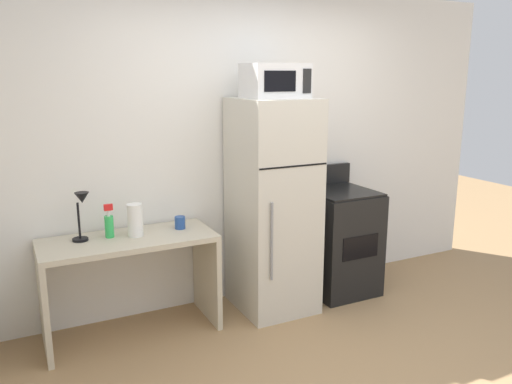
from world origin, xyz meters
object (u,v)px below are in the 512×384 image
object	(u,v)px
microwave	(275,81)
oven_range	(339,240)
desk_lamp	(81,208)
spray_bottle	(109,224)
refrigerator	(273,206)
coffee_mug	(180,223)
paper_towel_roll	(135,220)
desk	(129,266)

from	to	relation	value
microwave	oven_range	world-z (taller)	microwave
desk_lamp	spray_bottle	distance (m)	0.23
refrigerator	oven_range	size ratio (longest dim) A/B	1.57
desk_lamp	coffee_mug	size ratio (longest dim) A/B	3.72
coffee_mug	microwave	xyz separation A→B (m)	(0.75, -0.12, 1.06)
refrigerator	oven_range	bearing A→B (deg)	2.06
paper_towel_roll	desk	bearing A→B (deg)	-164.62
paper_towel_roll	refrigerator	bearing A→B (deg)	-3.70
desk	desk_lamp	xyz separation A→B (m)	(-0.29, 0.07, 0.46)
spray_bottle	microwave	bearing A→B (deg)	-6.43
desk_lamp	oven_range	world-z (taller)	desk_lamp
coffee_mug	desk	bearing A→B (deg)	-173.29
microwave	oven_range	bearing A→B (deg)	3.82
desk_lamp	refrigerator	xyz separation A→B (m)	(1.46, -0.12, -0.13)
desk	coffee_mug	size ratio (longest dim) A/B	13.10
paper_towel_roll	coffee_mug	distance (m)	0.36
desk_lamp	coffee_mug	xyz separation A→B (m)	(0.71, -0.02, -0.19)
desk	oven_range	world-z (taller)	oven_range
spray_bottle	oven_range	size ratio (longest dim) A/B	0.23
paper_towel_roll	desk_lamp	bearing A→B (deg)	171.61
microwave	oven_range	size ratio (longest dim) A/B	0.42
coffee_mug	oven_range	distance (m)	1.48
spray_bottle	oven_range	distance (m)	2.00
paper_towel_roll	refrigerator	distance (m)	1.10
paper_towel_roll	coffee_mug	world-z (taller)	paper_towel_roll
spray_bottle	oven_range	world-z (taller)	oven_range
desk_lamp	refrigerator	distance (m)	1.47
paper_towel_roll	oven_range	bearing A→B (deg)	-1.49
spray_bottle	coffee_mug	size ratio (longest dim) A/B	2.62
oven_range	microwave	bearing A→B (deg)	-176.18
spray_bottle	refrigerator	size ratio (longest dim) A/B	0.14
oven_range	paper_towel_roll	bearing A→B (deg)	178.51
desk	oven_range	distance (m)	1.85
desk	oven_range	bearing A→B (deg)	-0.90
desk_lamp	spray_bottle	world-z (taller)	desk_lamp
refrigerator	oven_range	xyz separation A→B (m)	(0.69, 0.02, -0.40)
coffee_mug	refrigerator	distance (m)	0.76
desk	refrigerator	world-z (taller)	refrigerator
spray_bottle	desk	bearing A→B (deg)	-31.38
coffee_mug	oven_range	bearing A→B (deg)	-3.09
paper_towel_roll	microwave	world-z (taller)	microwave
desk	microwave	world-z (taller)	microwave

